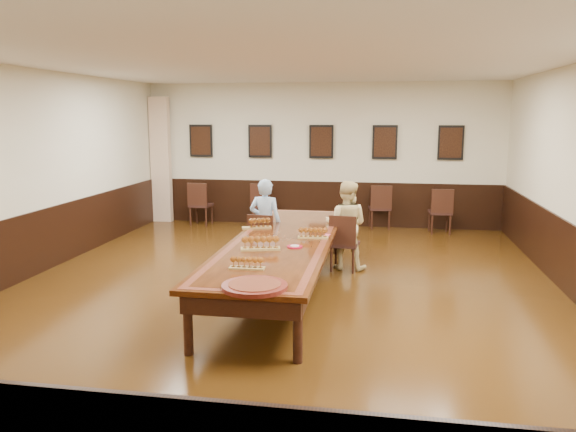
% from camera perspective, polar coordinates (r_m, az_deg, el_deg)
% --- Properties ---
extents(floor, '(8.00, 10.00, 0.02)m').
position_cam_1_polar(floor, '(8.14, -0.60, -7.64)').
color(floor, black).
rests_on(floor, ground).
extents(ceiling, '(8.00, 10.00, 0.02)m').
position_cam_1_polar(ceiling, '(7.78, -0.64, 15.57)').
color(ceiling, white).
rests_on(ceiling, floor).
extents(wall_back, '(8.00, 0.02, 3.20)m').
position_cam_1_polar(wall_back, '(12.74, 3.42, 6.22)').
color(wall_back, beige).
rests_on(wall_back, floor).
extents(wall_front, '(8.00, 0.02, 3.20)m').
position_cam_1_polar(wall_front, '(3.08, -17.56, -6.95)').
color(wall_front, beige).
rests_on(wall_front, floor).
extents(wall_left, '(0.02, 10.00, 3.20)m').
position_cam_1_polar(wall_left, '(9.38, -25.57, 3.81)').
color(wall_left, beige).
rests_on(wall_left, floor).
extents(chair_man, '(0.47, 0.50, 0.92)m').
position_cam_1_polar(chair_man, '(9.20, -2.48, -2.51)').
color(chair_man, black).
rests_on(chair_man, floor).
extents(chair_woman, '(0.49, 0.52, 0.92)m').
position_cam_1_polar(chair_woman, '(9.12, 5.77, -2.65)').
color(chair_woman, black).
rests_on(chair_woman, floor).
extents(spare_chair_a, '(0.49, 0.53, 0.98)m').
position_cam_1_polar(spare_chair_a, '(12.98, -8.84, 1.26)').
color(spare_chair_a, black).
rests_on(spare_chair_a, floor).
extents(spare_chair_b, '(0.55, 0.58, 0.99)m').
position_cam_1_polar(spare_chair_b, '(12.63, -2.48, 1.14)').
color(spare_chair_b, black).
rests_on(spare_chair_b, floor).
extents(spare_chair_c, '(0.53, 0.56, 0.98)m').
position_cam_1_polar(spare_chair_c, '(12.57, 9.30, 0.96)').
color(spare_chair_c, black).
rests_on(spare_chair_c, floor).
extents(spare_chair_d, '(0.49, 0.53, 0.97)m').
position_cam_1_polar(spare_chair_d, '(12.33, 15.20, 0.52)').
color(spare_chair_d, black).
rests_on(spare_chair_d, floor).
extents(person_man, '(0.56, 0.40, 1.47)m').
position_cam_1_polar(person_man, '(9.24, -2.32, -0.73)').
color(person_man, '#5089CA').
rests_on(person_man, floor).
extents(person_woman, '(0.78, 0.65, 1.45)m').
position_cam_1_polar(person_woman, '(9.16, 5.92, -0.93)').
color(person_woman, beige).
rests_on(person_woman, floor).
extents(pink_phone, '(0.09, 0.15, 0.01)m').
position_cam_1_polar(pink_phone, '(8.21, 3.98, -1.96)').
color(pink_phone, '#F5516E').
rests_on(pink_phone, conference_table).
extents(curtain, '(0.45, 0.18, 2.90)m').
position_cam_1_polar(curtain, '(13.50, -12.79, 5.57)').
color(curtain, beige).
rests_on(curtain, floor).
extents(wainscoting, '(8.00, 10.00, 1.00)m').
position_cam_1_polar(wainscoting, '(7.99, -0.60, -4.16)').
color(wainscoting, black).
rests_on(wainscoting, floor).
extents(conference_table, '(1.40, 5.00, 0.76)m').
position_cam_1_polar(conference_table, '(7.97, -0.60, -3.38)').
color(conference_table, black).
rests_on(conference_table, floor).
extents(posters, '(6.14, 0.04, 0.74)m').
position_cam_1_polar(posters, '(12.65, 3.40, 7.55)').
color(posters, black).
rests_on(posters, wall_back).
extents(flight_a, '(0.47, 0.28, 0.17)m').
position_cam_1_polar(flight_a, '(8.69, -3.11, -0.78)').
color(flight_a, olive).
rests_on(flight_a, conference_table).
extents(flight_b, '(0.44, 0.18, 0.16)m').
position_cam_1_polar(flight_b, '(8.00, 2.56, -1.77)').
color(flight_b, olive).
rests_on(flight_b, conference_table).
extents(flight_c, '(0.53, 0.28, 0.19)m').
position_cam_1_polar(flight_c, '(7.31, -2.82, -2.81)').
color(flight_c, olive).
rests_on(flight_c, conference_table).
extents(flight_d, '(0.41, 0.13, 0.15)m').
position_cam_1_polar(flight_d, '(6.42, -4.19, -4.83)').
color(flight_d, olive).
rests_on(flight_d, conference_table).
extents(red_plate_grp, '(0.21, 0.21, 0.03)m').
position_cam_1_polar(red_plate_grp, '(7.46, 0.69, -3.14)').
color(red_plate_grp, '#B50C28').
rests_on(red_plate_grp, conference_table).
extents(carved_platter, '(0.83, 0.83, 0.05)m').
position_cam_1_polar(carved_platter, '(5.74, -3.41, -7.12)').
color(carved_platter, '#4E130F').
rests_on(carved_platter, conference_table).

